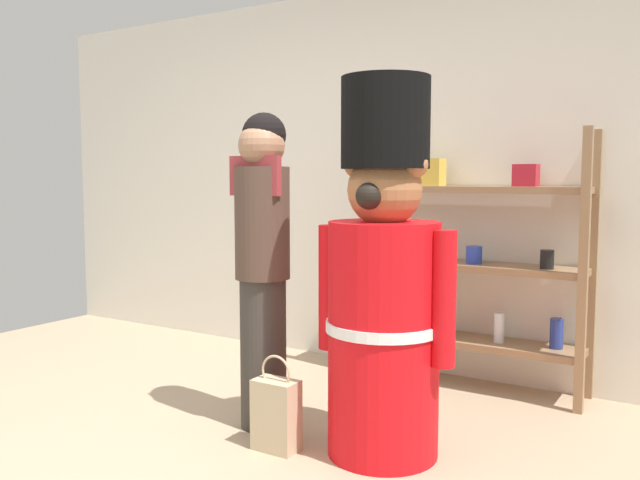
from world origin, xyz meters
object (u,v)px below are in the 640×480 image
merchandise_shelf (474,261)px  shopping_bag (276,414)px  person_shopper (263,255)px  teddy_bear_guard (384,289)px

merchandise_shelf → shopping_bag: 1.64m
merchandise_shelf → person_shopper: size_ratio=0.97×
merchandise_shelf → teddy_bear_guard: 1.21m
teddy_bear_guard → shopping_bag: size_ratio=3.77×
teddy_bear_guard → shopping_bag: teddy_bear_guard is taller
teddy_bear_guard → person_shopper: (-0.69, -0.01, 0.12)m
person_shopper → shopping_bag: 0.80m
teddy_bear_guard → person_shopper: bearing=-178.9°
merchandise_shelf → teddy_bear_guard: bearing=-91.1°
person_shopper → shopping_bag: (0.24, -0.22, -0.73)m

